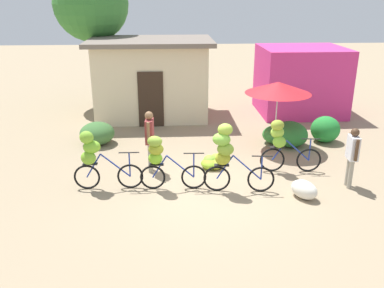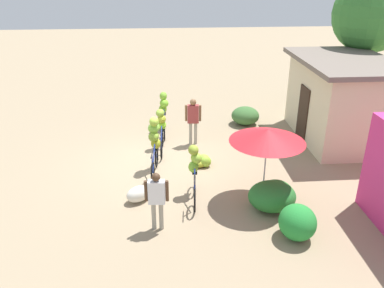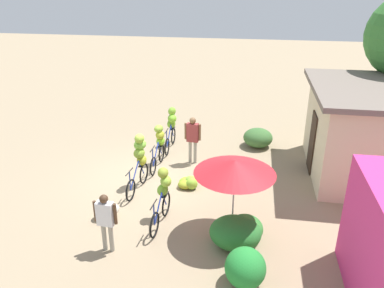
# 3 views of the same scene
# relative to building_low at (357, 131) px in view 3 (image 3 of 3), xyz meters

# --- Properties ---
(ground_plane) EXTENTS (60.00, 60.00, 0.00)m
(ground_plane) POSITION_rel_building_low_xyz_m (1.50, -6.60, -1.51)
(ground_plane) COLOR gray
(building_low) EXTENTS (4.63, 3.18, 2.97)m
(building_low) POSITION_rel_building_low_xyz_m (0.00, 0.00, 0.00)
(building_low) COLOR beige
(building_low) RESTS_ON ground
(hedge_bush_front_left) EXTENTS (1.10, 1.12, 0.71)m
(hedge_bush_front_left) POSITION_rel_building_low_xyz_m (-1.68, -3.10, -1.15)
(hedge_bush_front_left) COLOR #3B6832
(hedge_bush_front_left) RESTS_ON ground
(hedge_bush_front_right) EXTENTS (0.97, 0.90, 0.59)m
(hedge_bush_front_right) POSITION_rel_building_low_xyz_m (4.11, -3.39, -1.21)
(hedge_bush_front_right) COLOR #327931
(hedge_bush_front_right) RESTS_ON ground
(hedge_bush_mid) EXTENTS (1.07, 1.26, 0.78)m
(hedge_bush_mid) POSITION_rel_building_low_xyz_m (4.46, -3.63, -1.12)
(hedge_bush_mid) COLOR #28712D
(hedge_bush_mid) RESTS_ON ground
(hedge_bush_by_door) EXTENTS (0.94, 0.88, 0.86)m
(hedge_bush_by_door) POSITION_rel_building_low_xyz_m (5.70, -3.34, -1.08)
(hedge_bush_by_door) COLOR #258834
(hedge_bush_by_door) RESTS_ON ground
(market_umbrella) EXTENTS (2.00, 2.00, 2.09)m
(market_umbrella) POSITION_rel_building_low_xyz_m (3.93, -3.73, 0.41)
(market_umbrella) COLOR beige
(market_umbrella) RESTS_ON ground
(bicycle_leftmost) EXTENTS (1.72, 0.44, 1.53)m
(bicycle_leftmost) POSITION_rel_building_low_xyz_m (-1.19, -6.39, -0.63)
(bicycle_leftmost) COLOR black
(bicycle_leftmost) RESTS_ON ground
(bicycle_near_pile) EXTENTS (1.65, 0.41, 1.41)m
(bicycle_near_pile) POSITION_rel_building_low_xyz_m (0.42, -6.48, -0.69)
(bicycle_near_pile) COLOR black
(bicycle_near_pile) RESTS_ON ground
(bicycle_center_loaded) EXTENTS (1.73, 0.48, 1.75)m
(bicycle_center_loaded) POSITION_rel_building_low_xyz_m (2.00, -6.71, -0.49)
(bicycle_center_loaded) COLOR black
(bicycle_center_loaded) RESTS_ON ground
(bicycle_by_shop) EXTENTS (1.66, 0.44, 1.48)m
(bicycle_by_shop) POSITION_rel_building_low_xyz_m (3.65, -5.61, -0.66)
(bicycle_by_shop) COLOR black
(bicycle_by_shop) RESTS_ON ground
(banana_pile_on_ground) EXTENTS (0.73, 0.73, 0.36)m
(banana_pile_on_ground) POSITION_rel_building_low_xyz_m (1.81, -5.22, -1.36)
(banana_pile_on_ground) COLOR #89B933
(banana_pile_on_ground) RESTS_ON ground
(produce_sack) EXTENTS (0.75, 0.83, 0.44)m
(produce_sack) POSITION_rel_building_low_xyz_m (3.80, -7.16, -1.29)
(produce_sack) COLOR silver
(produce_sack) RESTS_ON ground
(person_vendor) EXTENTS (0.23, 0.58, 1.55)m
(person_vendor) POSITION_rel_building_low_xyz_m (5.10, -6.63, -0.56)
(person_vendor) COLOR gray
(person_vendor) RESTS_ON ground
(person_bystander) EXTENTS (0.23, 0.58, 1.70)m
(person_bystander) POSITION_rel_building_low_xyz_m (0.10, -5.36, -0.46)
(person_bystander) COLOR gray
(person_bystander) RESTS_ON ground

